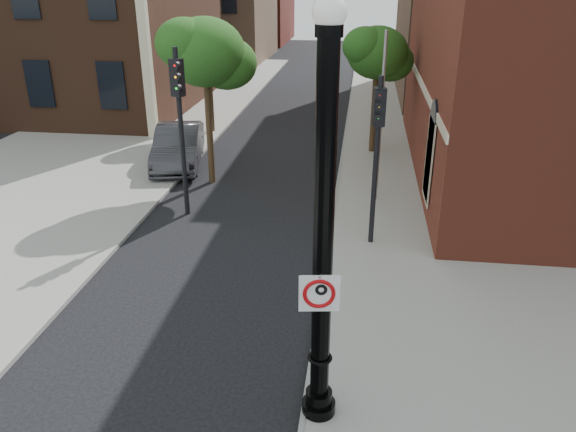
# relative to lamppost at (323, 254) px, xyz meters

# --- Properties ---
(ground) EXTENTS (120.00, 120.00, 0.00)m
(ground) POSITION_rel_lamppost_xyz_m (-2.31, 0.19, -3.29)
(ground) COLOR black
(ground) RESTS_ON ground
(sidewalk_right) EXTENTS (8.00, 60.00, 0.12)m
(sidewalk_right) POSITION_rel_lamppost_xyz_m (3.69, 10.19, -3.23)
(sidewalk_right) COLOR gray
(sidewalk_right) RESTS_ON ground
(sidewalk_left) EXTENTS (10.00, 50.00, 0.12)m
(sidewalk_left) POSITION_rel_lamppost_xyz_m (-11.31, 18.19, -3.23)
(sidewalk_left) COLOR gray
(sidewalk_left) RESTS_ON ground
(curb_edge) EXTENTS (0.10, 60.00, 0.14)m
(curb_edge) POSITION_rel_lamppost_xyz_m (-0.26, 10.19, -3.22)
(curb_edge) COLOR gray
(curb_edge) RESTS_ON ground
(lamppost) EXTENTS (0.60, 0.60, 7.13)m
(lamppost) POSITION_rel_lamppost_xyz_m (0.00, 0.00, 0.00)
(lamppost) COLOR black
(lamppost) RESTS_ON ground
(no_parking_sign) EXTENTS (0.65, 0.14, 0.66)m
(no_parking_sign) POSITION_rel_lamppost_xyz_m (-0.02, -0.18, -0.61)
(no_parking_sign) COLOR white
(no_parking_sign) RESTS_ON ground
(parked_car) EXTENTS (2.68, 5.22, 1.64)m
(parked_car) POSITION_rel_lamppost_xyz_m (-6.89, 13.54, -2.47)
(parked_car) COLOR #313036
(parked_car) RESTS_ON ground
(traffic_signal_left) EXTENTS (0.43, 0.47, 5.34)m
(traffic_signal_left) POSITION_rel_lamppost_xyz_m (-5.06, 8.63, 0.31)
(traffic_signal_left) COLOR black
(traffic_signal_left) RESTS_ON ground
(traffic_signal_right) EXTENTS (0.35, 0.42, 4.90)m
(traffic_signal_right) POSITION_rel_lamppost_xyz_m (0.94, 7.08, 0.01)
(traffic_signal_right) COLOR black
(traffic_signal_right) RESTS_ON ground
(utility_pole) EXTENTS (0.11, 0.11, 5.73)m
(utility_pole) POSITION_rel_lamppost_xyz_m (1.11, 10.54, -0.43)
(utility_pole) COLOR #999999
(utility_pole) RESTS_ON ground
(street_tree_a) EXTENTS (3.33, 3.01, 6.00)m
(street_tree_a) POSITION_rel_lamppost_xyz_m (-5.00, 11.79, 1.45)
(street_tree_a) COLOR #2F1F12
(street_tree_a) RESTS_ON ground
(street_tree_b) EXTENTS (2.77, 2.50, 4.99)m
(street_tree_b) POSITION_rel_lamppost_xyz_m (-6.79, 18.67, 0.65)
(street_tree_b) COLOR #2F1F12
(street_tree_b) RESTS_ON ground
(street_tree_c) EXTENTS (2.99, 2.70, 5.38)m
(street_tree_c) POSITION_rel_lamppost_xyz_m (1.03, 16.28, 0.96)
(street_tree_c) COLOR #2F1F12
(street_tree_c) RESTS_ON ground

